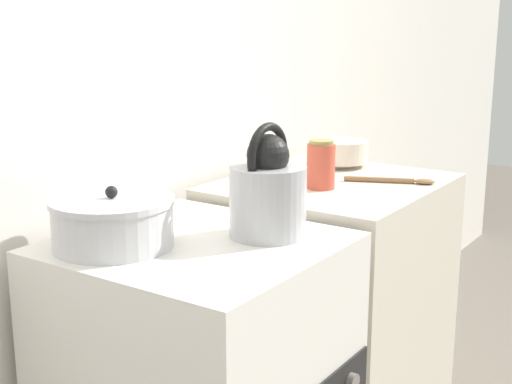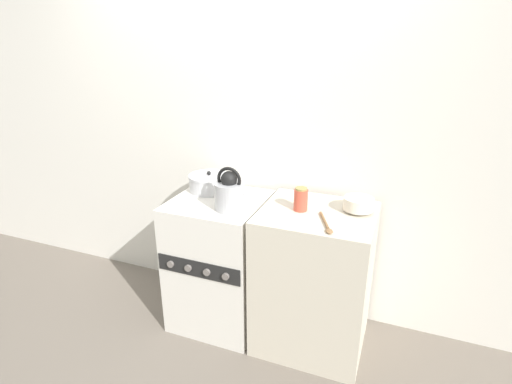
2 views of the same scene
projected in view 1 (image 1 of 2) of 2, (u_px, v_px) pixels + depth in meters
The scene contains 7 objects.
wall_back at pixel (77, 88), 1.77m from camera, with size 7.00×0.06×2.50m.
counter at pixel (330, 324), 2.28m from camera, with size 0.68×0.60×0.94m.
kettle at pixel (268, 192), 1.67m from camera, with size 0.22×0.18×0.27m.
cooking_pot at pixel (113, 222), 1.60m from camera, with size 0.28×0.28×0.14m.
enamel_bowl at pixel (341, 152), 2.39m from camera, with size 0.18×0.18×0.09m.
storage_jar at pixel (321, 165), 2.07m from camera, with size 0.08×0.08×0.14m.
wooden_spoon at pixel (397, 180), 2.15m from camera, with size 0.13×0.26×0.02m.
Camera 1 is at (-1.23, -0.70, 1.41)m, focal length 50.00 mm.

